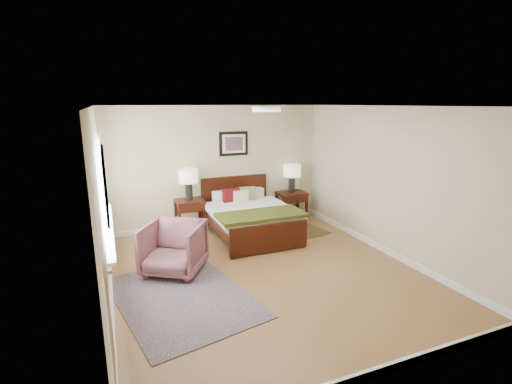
% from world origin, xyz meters
% --- Properties ---
extents(floor, '(5.00, 5.00, 0.00)m').
position_xyz_m(floor, '(0.00, 0.00, 0.00)').
color(floor, olive).
rests_on(floor, ground).
extents(back_wall, '(4.50, 0.04, 2.50)m').
position_xyz_m(back_wall, '(0.00, 2.50, 1.25)').
color(back_wall, '#C7B690').
rests_on(back_wall, ground).
extents(front_wall, '(4.50, 0.04, 2.50)m').
position_xyz_m(front_wall, '(0.00, -2.50, 1.25)').
color(front_wall, '#C7B690').
rests_on(front_wall, ground).
extents(left_wall, '(0.04, 5.00, 2.50)m').
position_xyz_m(left_wall, '(-2.25, 0.00, 1.25)').
color(left_wall, '#C7B690').
rests_on(left_wall, ground).
extents(right_wall, '(0.04, 5.00, 2.50)m').
position_xyz_m(right_wall, '(2.25, 0.00, 1.25)').
color(right_wall, '#C7B690').
rests_on(right_wall, ground).
extents(ceiling, '(4.50, 5.00, 0.02)m').
position_xyz_m(ceiling, '(0.00, 0.00, 2.50)').
color(ceiling, white).
rests_on(ceiling, back_wall).
extents(window, '(0.11, 2.72, 1.32)m').
position_xyz_m(window, '(-2.20, 0.70, 1.38)').
color(window, silver).
rests_on(window, left_wall).
extents(door, '(0.06, 1.00, 2.18)m').
position_xyz_m(door, '(-2.23, -1.75, 1.07)').
color(door, silver).
rests_on(door, ground).
extents(ceil_fixture, '(0.44, 0.44, 0.08)m').
position_xyz_m(ceil_fixture, '(0.00, 0.00, 2.47)').
color(ceil_fixture, white).
rests_on(ceil_fixture, ceiling).
extents(bed, '(1.57, 1.88, 1.02)m').
position_xyz_m(bed, '(0.35, 1.57, 0.47)').
color(bed, '#361008').
rests_on(bed, ground).
extents(wall_art, '(0.62, 0.05, 0.50)m').
position_xyz_m(wall_art, '(0.35, 2.47, 1.72)').
color(wall_art, black).
rests_on(wall_art, back_wall).
extents(nightstand_left, '(0.56, 0.50, 0.66)m').
position_xyz_m(nightstand_left, '(-0.67, 2.25, 0.54)').
color(nightstand_left, '#361008').
rests_on(nightstand_left, ground).
extents(nightstand_right, '(0.62, 0.46, 0.61)m').
position_xyz_m(nightstand_right, '(1.63, 2.26, 0.38)').
color(nightstand_right, '#361008').
rests_on(nightstand_right, ground).
extents(lamp_left, '(0.38, 0.38, 0.61)m').
position_xyz_m(lamp_left, '(-0.67, 2.27, 1.10)').
color(lamp_left, black).
rests_on(lamp_left, nightstand_left).
extents(lamp_right, '(0.38, 0.38, 0.61)m').
position_xyz_m(lamp_right, '(1.63, 2.27, 1.05)').
color(lamp_right, black).
rests_on(lamp_right, nightstand_right).
extents(armchair, '(1.17, 1.17, 0.78)m').
position_xyz_m(armchair, '(-1.30, 0.52, 0.39)').
color(armchair, brown).
rests_on(armchair, ground).
extents(rug_persian, '(2.00, 2.51, 0.01)m').
position_xyz_m(rug_persian, '(-1.35, -0.29, 0.01)').
color(rug_persian, '#0D1D42').
rests_on(rug_persian, ground).
extents(rug_navy, '(0.91, 1.19, 0.01)m').
position_xyz_m(rug_navy, '(1.48, 1.53, 0.01)').
color(rug_navy, black).
rests_on(rug_navy, ground).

